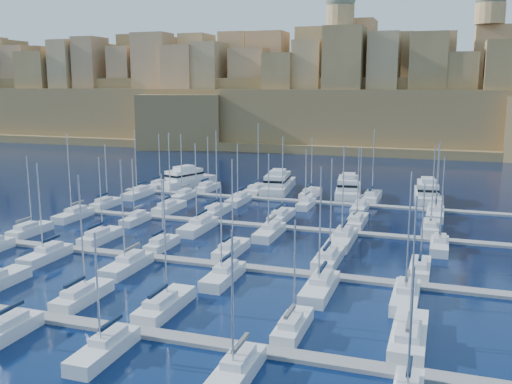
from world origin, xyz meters
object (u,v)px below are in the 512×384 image
(sailboat_2, at_px, (82,296))
(motor_yacht_a, at_px, (186,179))
(motor_yacht_c, at_px, (348,188))
(motor_yacht_d, at_px, (427,193))
(sailboat_4, at_px, (293,326))
(motor_yacht_b, at_px, (278,184))

(sailboat_2, relative_size, motor_yacht_a, 0.88)
(motor_yacht_c, relative_size, motor_yacht_d, 1.06)
(sailboat_4, relative_size, motor_yacht_a, 0.70)
(sailboat_2, xyz_separation_m, motor_yacht_b, (1.92, 70.84, 0.98))
(motor_yacht_a, relative_size, motor_yacht_b, 0.90)
(sailboat_2, xyz_separation_m, motor_yacht_d, (34.29, 69.88, 0.98))
(sailboat_2, distance_m, motor_yacht_a, 72.89)
(motor_yacht_c, height_order, motor_yacht_d, same)
(sailboat_2, distance_m, sailboat_4, 24.30)
(motor_yacht_b, height_order, motor_yacht_c, same)
(sailboat_2, height_order, motor_yacht_c, sailboat_2)
(sailboat_4, distance_m, motor_yacht_d, 70.98)
(motor_yacht_b, bearing_deg, motor_yacht_a, -177.66)
(motor_yacht_b, bearing_deg, sailboat_4, -72.56)
(motor_yacht_c, xyz_separation_m, motor_yacht_d, (16.39, -0.39, 0.00))
(sailboat_2, bearing_deg, motor_yacht_d, 63.86)
(sailboat_4, xyz_separation_m, motor_yacht_c, (-6.40, 70.65, 1.01))
(motor_yacht_d, bearing_deg, motor_yacht_a, 179.95)
(sailboat_2, distance_m, motor_yacht_d, 77.84)
(motor_yacht_c, distance_m, motor_yacht_d, 16.39)
(motor_yacht_b, distance_m, motor_yacht_c, 15.99)
(motor_yacht_d, bearing_deg, motor_yacht_c, 178.65)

